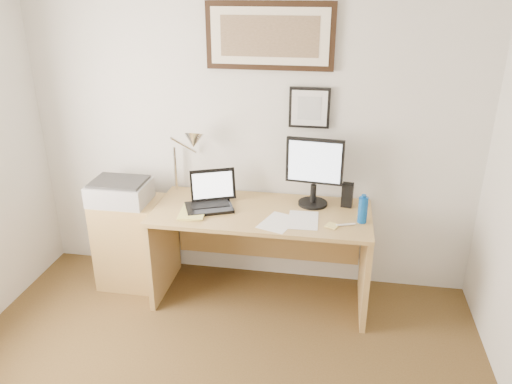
% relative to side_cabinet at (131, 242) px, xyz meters
% --- Properties ---
extents(wall_back, '(3.50, 0.02, 2.50)m').
position_rel_side_cabinet_xyz_m(wall_back, '(0.92, 0.32, 0.89)').
color(wall_back, silver).
rests_on(wall_back, ground).
extents(side_cabinet, '(0.50, 0.40, 0.73)m').
position_rel_side_cabinet_xyz_m(side_cabinet, '(0.00, 0.00, 0.00)').
color(side_cabinet, '#A47F45').
rests_on(side_cabinet, floor).
extents(water_bottle, '(0.07, 0.07, 0.19)m').
position_rel_side_cabinet_xyz_m(water_bottle, '(1.79, -0.11, 0.48)').
color(water_bottle, '#0B4593').
rests_on(water_bottle, desk).
extents(bottle_cap, '(0.03, 0.03, 0.02)m').
position_rel_side_cabinet_xyz_m(bottle_cap, '(1.79, -0.11, 0.58)').
color(bottle_cap, '#0B4593').
rests_on(bottle_cap, water_bottle).
extents(speaker, '(0.09, 0.08, 0.18)m').
position_rel_side_cabinet_xyz_m(speaker, '(1.69, 0.14, 0.48)').
color(speaker, black).
rests_on(speaker, desk).
extents(paper_sheet_a, '(0.29, 0.35, 0.00)m').
position_rel_side_cabinet_xyz_m(paper_sheet_a, '(1.22, -0.22, 0.39)').
color(paper_sheet_a, white).
rests_on(paper_sheet_a, desk).
extents(paper_sheet_b, '(0.22, 0.31, 0.00)m').
position_rel_side_cabinet_xyz_m(paper_sheet_b, '(1.39, -0.16, 0.39)').
color(paper_sheet_b, white).
rests_on(paper_sheet_b, desk).
extents(sticky_pad, '(0.11, 0.11, 0.01)m').
position_rel_side_cabinet_xyz_m(sticky_pad, '(1.59, -0.22, 0.39)').
color(sticky_pad, '#E6CE6D').
rests_on(sticky_pad, desk).
extents(marker_pen, '(0.14, 0.06, 0.02)m').
position_rel_side_cabinet_xyz_m(marker_pen, '(1.68, -0.19, 0.39)').
color(marker_pen, white).
rests_on(marker_pen, desk).
extents(book, '(0.21, 0.27, 0.02)m').
position_rel_side_cabinet_xyz_m(book, '(0.49, -0.19, 0.39)').
color(book, '#DDD368').
rests_on(book, desk).
extents(desk, '(1.60, 0.70, 0.75)m').
position_rel_side_cabinet_xyz_m(desk, '(1.07, 0.04, 0.15)').
color(desk, '#A47F45').
rests_on(desk, floor).
extents(laptop, '(0.41, 0.41, 0.26)m').
position_rel_side_cabinet_xyz_m(laptop, '(0.68, -0.03, 0.44)').
color(laptop, black).
rests_on(laptop, desk).
extents(lcd_monitor, '(0.42, 0.22, 0.52)m').
position_rel_side_cabinet_xyz_m(lcd_monitor, '(1.43, 0.12, 0.68)').
color(lcd_monitor, black).
rests_on(lcd_monitor, desk).
extents(printer, '(0.44, 0.34, 0.18)m').
position_rel_side_cabinet_xyz_m(printer, '(-0.04, -0.03, 0.45)').
color(printer, '#A9A9AB').
rests_on(printer, side_cabinet).
extents(desk_lamp, '(0.29, 0.27, 0.53)m').
position_rel_side_cabinet_xyz_m(desk_lamp, '(0.51, 0.13, 0.82)').
color(desk_lamp, silver).
rests_on(desk_lamp, desk).
extents(picture_large, '(0.92, 0.04, 0.47)m').
position_rel_side_cabinet_xyz_m(picture_large, '(1.07, 0.29, 1.59)').
color(picture_large, black).
rests_on(picture_large, wall_back).
extents(picture_small, '(0.30, 0.03, 0.30)m').
position_rel_side_cabinet_xyz_m(picture_small, '(1.37, 0.29, 1.09)').
color(picture_small, black).
rests_on(picture_small, wall_back).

